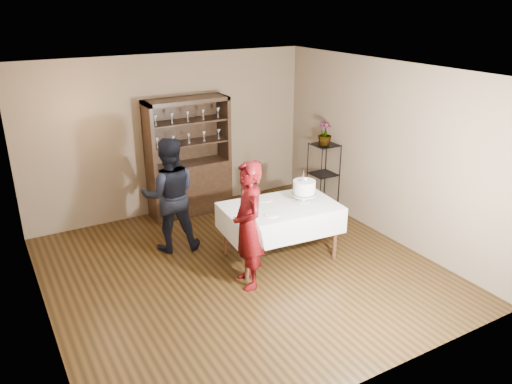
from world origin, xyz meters
TOP-DOWN VIEW (x-y plane):
  - floor at (0.00, 0.00)m, footprint 5.00×5.00m
  - ceiling at (0.00, 0.00)m, footprint 5.00×5.00m
  - back_wall at (0.00, 2.50)m, footprint 5.00×0.02m
  - wall_left at (-2.50, 0.00)m, footprint 0.02×5.00m
  - wall_right at (2.50, 0.00)m, footprint 0.02×5.00m
  - china_hutch at (0.20, 2.25)m, footprint 1.40×0.48m
  - plant_etagere at (2.28, 1.20)m, footprint 0.42×0.42m
  - cake_table at (0.67, 0.08)m, footprint 1.68×1.12m
  - woman at (-0.08, -0.35)m, footprint 0.51×0.68m
  - man at (-0.58, 1.11)m, footprint 0.98×0.86m
  - cake at (1.05, 0.04)m, footprint 0.39×0.39m
  - plate_near at (0.38, -0.15)m, footprint 0.20×0.20m
  - plate_far at (0.58, 0.35)m, footprint 0.26×0.26m
  - potted_plant at (2.25, 1.17)m, footprint 0.25×0.25m

SIDE VIEW (x-z plane):
  - floor at x=0.00m, z-range 0.00..0.00m
  - cake_table at x=0.67m, z-range 0.21..1.01m
  - plant_etagere at x=2.28m, z-range 0.05..1.25m
  - china_hutch at x=0.20m, z-range -0.34..1.66m
  - plate_near at x=0.38m, z-range 0.80..0.82m
  - plate_far at x=0.58m, z-range 0.80..0.82m
  - woman at x=-0.08m, z-range 0.00..1.69m
  - man at x=-0.58m, z-range 0.00..1.71m
  - cake at x=1.05m, z-range 0.75..1.24m
  - back_wall at x=0.00m, z-range 0.00..2.70m
  - wall_left at x=-2.50m, z-range 0.00..2.70m
  - wall_right at x=2.50m, z-range 0.00..2.70m
  - potted_plant at x=2.25m, z-range 1.19..1.59m
  - ceiling at x=0.00m, z-range 2.70..2.70m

